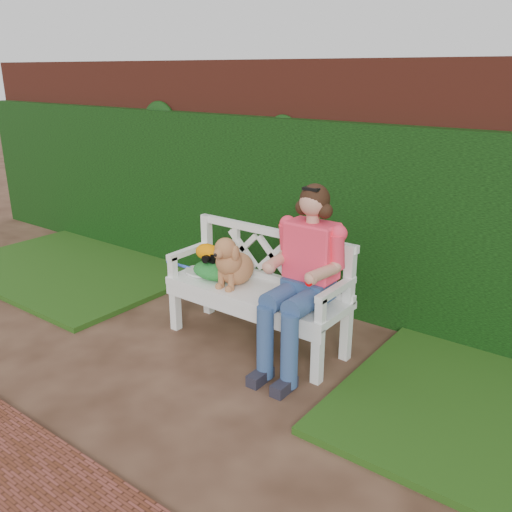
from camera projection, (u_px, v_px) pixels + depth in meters
The scene contains 11 objects.
ground at pixel (175, 370), 4.02m from camera, with size 60.00×60.00×0.00m, color #311D13.
brick_wall at pixel (314, 183), 5.09m from camera, with size 10.00×0.30×2.20m, color maroon.
ivy_hedge at pixel (301, 214), 5.01m from camera, with size 10.00×0.18×1.70m, color #164C12.
grass_left at pixel (80, 266), 6.06m from camera, with size 2.60×2.00×0.05m, color #204713.
garden_bench at pixel (256, 316), 4.34m from camera, with size 1.58×0.60×0.48m, color white, non-canonical shape.
seated_woman at pixel (307, 281), 3.92m from camera, with size 0.56×0.75×1.33m, color #F44543, non-canonical shape.
dog at pixel (234, 260), 4.27m from camera, with size 0.28×0.38×0.42m, color #9F633D, non-canonical shape.
tennis_racket at pixel (199, 271), 4.60m from camera, with size 0.59×0.25×0.03m, color white, non-canonical shape.
green_bag at pixel (215, 270), 4.47m from camera, with size 0.40×0.31×0.14m, color #3C8131, non-canonical shape.
camera_item at pixel (211, 257), 4.45m from camera, with size 0.11×0.08×0.08m, color black.
baseball_glove at pixel (207, 252), 4.47m from camera, with size 0.21×0.16×0.13m, color orange.
Camera 1 is at (2.60, -2.44, 2.12)m, focal length 38.00 mm.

